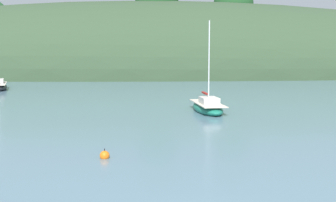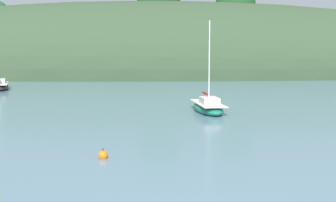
# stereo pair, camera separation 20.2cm
# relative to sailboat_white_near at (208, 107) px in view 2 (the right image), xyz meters

# --- Properties ---
(far_shoreline_hill) EXTENTS (150.00, 36.00, 30.68)m
(far_shoreline_hill) POSITION_rel_sailboat_white_near_xyz_m (-3.18, 48.36, -0.28)
(far_shoreline_hill) COLOR #2D422B
(far_shoreline_hill) RESTS_ON ground
(sailboat_white_near) EXTENTS (2.53, 5.84, 7.14)m
(sailboat_white_near) POSITION_rel_sailboat_white_near_xyz_m (0.00, 0.00, 0.00)
(sailboat_white_near) COLOR #196B56
(sailboat_white_near) RESTS_ON ground
(mooring_buoy_inner) EXTENTS (0.44, 0.44, 0.54)m
(mooring_buoy_inner) POSITION_rel_sailboat_white_near_xyz_m (-6.55, -13.87, -0.24)
(mooring_buoy_inner) COLOR orange
(mooring_buoy_inner) RESTS_ON ground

